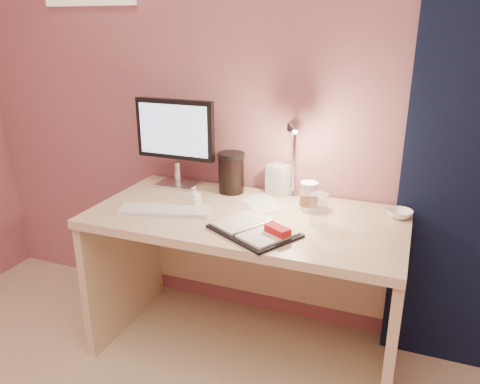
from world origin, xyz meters
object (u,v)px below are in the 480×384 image
(desk, at_px, (251,252))
(lotion_bottle, at_px, (195,197))
(product_box, at_px, (278,179))
(monitor, at_px, (176,135))
(dark_jar, at_px, (231,175))
(planner, at_px, (256,230))
(clear_cup, at_px, (319,209))
(coffee_cup, at_px, (309,197))
(bowl, at_px, (400,214))
(desk_lamp, at_px, (284,150))
(keyboard, at_px, (165,210))

(desk, distance_m, lotion_bottle, 0.38)
(product_box, bearing_deg, lotion_bottle, -114.05)
(monitor, relative_size, dark_jar, 2.48)
(planner, bearing_deg, desk, 142.62)
(lotion_bottle, bearing_deg, monitor, 132.08)
(clear_cup, height_order, dark_jar, dark_jar)
(coffee_cup, distance_m, bowl, 0.40)
(bowl, height_order, desk_lamp, desk_lamp)
(desk, distance_m, dark_jar, 0.40)
(dark_jar, height_order, product_box, dark_jar)
(monitor, distance_m, planner, 0.76)
(monitor, relative_size, coffee_cup, 3.41)
(desk, height_order, monitor, monitor)
(desk, xyz_separation_m, product_box, (0.05, 0.24, 0.30))
(desk, xyz_separation_m, dark_jar, (-0.17, 0.18, 0.32))
(desk, xyz_separation_m, monitor, (-0.47, 0.17, 0.50))
(keyboard, bearing_deg, bowl, 2.06)
(bowl, height_order, product_box, product_box)
(clear_cup, bearing_deg, coffee_cup, 118.55)
(coffee_cup, distance_m, lotion_bottle, 0.53)
(clear_cup, distance_m, dark_jar, 0.56)
(coffee_cup, bearing_deg, lotion_bottle, -163.79)
(keyboard, xyz_separation_m, coffee_cup, (0.60, 0.26, 0.05))
(desk, xyz_separation_m, bowl, (0.64, 0.13, 0.24))
(monitor, xyz_separation_m, planner, (0.58, -0.42, -0.26))
(coffee_cup, distance_m, product_box, 0.25)
(desk_lamp, bearing_deg, planner, -103.89)
(keyboard, xyz_separation_m, dark_jar, (0.18, 0.36, 0.08))
(desk, xyz_separation_m, clear_cup, (0.33, -0.07, 0.29))
(monitor, bearing_deg, planner, -35.19)
(desk_lamp, bearing_deg, clear_cup, -56.04)
(clear_cup, relative_size, desk_lamp, 0.33)
(product_box, bearing_deg, coffee_cup, -19.07)
(clear_cup, relative_size, bowl, 1.21)
(bowl, distance_m, product_box, 0.60)
(monitor, bearing_deg, keyboard, -70.82)
(desk, relative_size, desk_lamp, 3.40)
(planner, bearing_deg, monitor, 173.50)
(desk, height_order, planner, planner)
(keyboard, distance_m, clear_cup, 0.69)
(keyboard, xyz_separation_m, planner, (0.46, -0.07, 0.00))
(clear_cup, distance_m, lotion_bottle, 0.58)
(keyboard, height_order, bowl, bowl)
(planner, height_order, bowl, planner)
(monitor, relative_size, keyboard, 1.10)
(planner, relative_size, dark_jar, 2.24)
(product_box, xyz_separation_m, desk_lamp, (0.05, -0.11, 0.18))
(dark_jar, bearing_deg, bowl, -3.31)
(keyboard, height_order, lotion_bottle, lotion_bottle)
(monitor, bearing_deg, lotion_bottle, -47.51)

